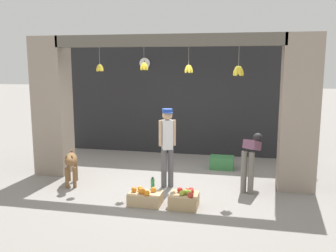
{
  "coord_description": "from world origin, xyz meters",
  "views": [
    {
      "loc": [
        1.64,
        -7.23,
        2.5
      ],
      "look_at": [
        0.0,
        0.39,
        1.15
      ],
      "focal_mm": 40.0,
      "sensor_mm": 36.0,
      "label": 1
    }
  ],
  "objects_px": {
    "produce_box_green": "(222,163)",
    "wall_clock": "(145,63)",
    "water_bottle": "(153,184)",
    "dog": "(71,162)",
    "shopkeeper": "(167,142)",
    "worker_stooping": "(251,155)",
    "fruit_crate_oranges": "(145,198)",
    "fruit_crate_apples": "(184,199)"
  },
  "relations": [
    {
      "from": "fruit_crate_apples",
      "to": "worker_stooping",
      "type": "bearing_deg",
      "value": 46.25
    },
    {
      "from": "produce_box_green",
      "to": "water_bottle",
      "type": "height_order",
      "value": "produce_box_green"
    },
    {
      "from": "fruit_crate_oranges",
      "to": "wall_clock",
      "type": "bearing_deg",
      "value": 105.38
    },
    {
      "from": "shopkeeper",
      "to": "water_bottle",
      "type": "bearing_deg",
      "value": 25.02
    },
    {
      "from": "shopkeeper",
      "to": "fruit_crate_oranges",
      "type": "xyz_separation_m",
      "value": [
        -0.19,
        -1.0,
        -0.8
      ]
    },
    {
      "from": "produce_box_green",
      "to": "shopkeeper",
      "type": "bearing_deg",
      "value": -122.71
    },
    {
      "from": "water_bottle",
      "to": "produce_box_green",
      "type": "bearing_deg",
      "value": 55.93
    },
    {
      "from": "fruit_crate_apples",
      "to": "water_bottle",
      "type": "relative_size",
      "value": 1.82
    },
    {
      "from": "fruit_crate_apples",
      "to": "water_bottle",
      "type": "xyz_separation_m",
      "value": [
        -0.75,
        0.72,
        -0.02
      ]
    },
    {
      "from": "fruit_crate_oranges",
      "to": "water_bottle",
      "type": "bearing_deg",
      "value": 93.9
    },
    {
      "from": "dog",
      "to": "produce_box_green",
      "type": "xyz_separation_m",
      "value": [
        2.93,
        1.81,
        -0.34
      ]
    },
    {
      "from": "fruit_crate_apples",
      "to": "fruit_crate_oranges",
      "type": "bearing_deg",
      "value": -179.81
    },
    {
      "from": "produce_box_green",
      "to": "wall_clock",
      "type": "height_order",
      "value": "wall_clock"
    },
    {
      "from": "water_bottle",
      "to": "worker_stooping",
      "type": "bearing_deg",
      "value": 13.37
    },
    {
      "from": "produce_box_green",
      "to": "water_bottle",
      "type": "distance_m",
      "value": 2.17
    },
    {
      "from": "fruit_crate_oranges",
      "to": "dog",
      "type": "bearing_deg",
      "value": 158.06
    },
    {
      "from": "fruit_crate_oranges",
      "to": "produce_box_green",
      "type": "height_order",
      "value": "fruit_crate_oranges"
    },
    {
      "from": "dog",
      "to": "produce_box_green",
      "type": "bearing_deg",
      "value": 99.68
    },
    {
      "from": "fruit_crate_oranges",
      "to": "produce_box_green",
      "type": "distance_m",
      "value": 2.78
    },
    {
      "from": "wall_clock",
      "to": "worker_stooping",
      "type": "bearing_deg",
      "value": -42.12
    },
    {
      "from": "dog",
      "to": "wall_clock",
      "type": "bearing_deg",
      "value": 144.39
    },
    {
      "from": "dog",
      "to": "produce_box_green",
      "type": "relative_size",
      "value": 1.57
    },
    {
      "from": "worker_stooping",
      "to": "fruit_crate_apples",
      "type": "height_order",
      "value": "worker_stooping"
    },
    {
      "from": "fruit_crate_apples",
      "to": "wall_clock",
      "type": "relative_size",
      "value": 1.61
    },
    {
      "from": "shopkeeper",
      "to": "worker_stooping",
      "type": "distance_m",
      "value": 1.66
    },
    {
      "from": "worker_stooping",
      "to": "fruit_crate_oranges",
      "type": "distance_m",
      "value": 2.24
    },
    {
      "from": "worker_stooping",
      "to": "water_bottle",
      "type": "relative_size",
      "value": 3.98
    },
    {
      "from": "shopkeeper",
      "to": "wall_clock",
      "type": "relative_size",
      "value": 5.25
    },
    {
      "from": "produce_box_green",
      "to": "fruit_crate_oranges",
      "type": "bearing_deg",
      "value": -114.82
    },
    {
      "from": "worker_stooping",
      "to": "water_bottle",
      "type": "xyz_separation_m",
      "value": [
        -1.87,
        -0.44,
        -0.58
      ]
    },
    {
      "from": "fruit_crate_apples",
      "to": "water_bottle",
      "type": "height_order",
      "value": "fruit_crate_apples"
    },
    {
      "from": "shopkeeper",
      "to": "fruit_crate_oranges",
      "type": "relative_size",
      "value": 2.75
    },
    {
      "from": "water_bottle",
      "to": "wall_clock",
      "type": "distance_m",
      "value": 3.94
    },
    {
      "from": "water_bottle",
      "to": "dog",
      "type": "bearing_deg",
      "value": -179.46
    },
    {
      "from": "worker_stooping",
      "to": "fruit_crate_apples",
      "type": "distance_m",
      "value": 1.71
    },
    {
      "from": "dog",
      "to": "shopkeeper",
      "type": "height_order",
      "value": "shopkeeper"
    },
    {
      "from": "wall_clock",
      "to": "produce_box_green",
      "type": "bearing_deg",
      "value": -29.13
    },
    {
      "from": "worker_stooping",
      "to": "water_bottle",
      "type": "height_order",
      "value": "worker_stooping"
    },
    {
      "from": "shopkeeper",
      "to": "fruit_crate_apples",
      "type": "height_order",
      "value": "shopkeeper"
    },
    {
      "from": "shopkeeper",
      "to": "worker_stooping",
      "type": "bearing_deg",
      "value": 162.02
    },
    {
      "from": "water_bottle",
      "to": "wall_clock",
      "type": "relative_size",
      "value": 0.89
    },
    {
      "from": "worker_stooping",
      "to": "fruit_crate_oranges",
      "type": "xyz_separation_m",
      "value": [
        -1.82,
        -1.17,
        -0.59
      ]
    }
  ]
}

